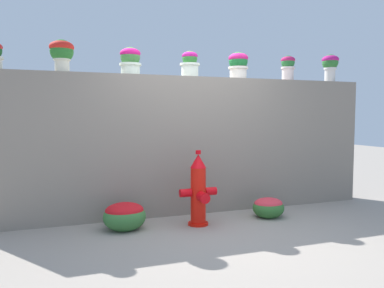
% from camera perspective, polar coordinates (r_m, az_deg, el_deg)
% --- Properties ---
extents(ground_plane, '(24.00, 24.00, 0.00)m').
position_cam_1_polar(ground_plane, '(4.66, 4.15, -13.35)').
color(ground_plane, gray).
extents(stone_wall, '(5.71, 0.31, 1.97)m').
position_cam_1_polar(stone_wall, '(5.47, -0.36, -0.20)').
color(stone_wall, gray).
rests_on(stone_wall, ground).
extents(potted_plant_1, '(0.31, 0.31, 0.41)m').
position_cam_1_polar(potted_plant_1, '(5.22, -19.12, 13.04)').
color(potted_plant_1, beige).
rests_on(potted_plant_1, stone_wall).
extents(potted_plant_2, '(0.30, 0.30, 0.38)m').
position_cam_1_polar(potted_plant_2, '(5.34, -9.33, 12.52)').
color(potted_plant_2, silver).
rests_on(potted_plant_2, stone_wall).
extents(potted_plant_3, '(0.29, 0.29, 0.38)m').
position_cam_1_polar(potted_plant_3, '(5.54, -0.34, 12.17)').
color(potted_plant_3, silver).
rests_on(potted_plant_3, stone_wall).
extents(potted_plant_4, '(0.30, 0.30, 0.40)m').
position_cam_1_polar(potted_plant_4, '(5.82, 7.02, 12.00)').
color(potted_plant_4, silver).
rests_on(potted_plant_4, stone_wall).
extents(potted_plant_5, '(0.22, 0.22, 0.40)m').
position_cam_1_polar(potted_plant_5, '(6.28, 14.32, 11.41)').
color(potted_plant_5, silver).
rests_on(potted_plant_5, stone_wall).
extents(potted_plant_6, '(0.27, 0.27, 0.45)m').
position_cam_1_polar(potted_plant_6, '(6.74, 20.19, 11.27)').
color(potted_plant_6, silver).
rests_on(potted_plant_6, stone_wall).
extents(fire_hydrant, '(0.49, 0.39, 0.97)m').
position_cam_1_polar(fire_hydrant, '(4.88, 0.99, -7.17)').
color(fire_hydrant, red).
rests_on(fire_hydrant, ground).
extents(flower_bush_left, '(0.45, 0.40, 0.29)m').
position_cam_1_polar(flower_bush_left, '(5.41, 11.49, -9.27)').
color(flower_bush_left, '#326A2E').
rests_on(flower_bush_left, ground).
extents(flower_bush_right, '(0.53, 0.48, 0.35)m').
position_cam_1_polar(flower_bush_right, '(4.82, -10.18, -10.53)').
color(flower_bush_right, '#397336').
rests_on(flower_bush_right, ground).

